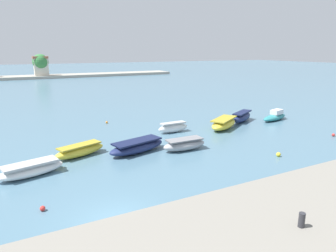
{
  "coord_description": "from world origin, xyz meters",
  "views": [
    {
      "loc": [
        -4.01,
        -13.51,
        8.68
      ],
      "look_at": [
        9.9,
        13.38,
        0.99
      ],
      "focal_mm": 32.02,
      "sensor_mm": 36.0,
      "label": 1
    }
  ],
  "objects_px": {
    "moored_boat_7": "(242,117)",
    "mooring_buoy_1": "(43,208)",
    "moored_boat_1": "(31,170)",
    "mooring_bollard": "(302,220)",
    "mooring_buoy_2": "(107,122)",
    "moored_boat_4": "(184,145)",
    "moored_boat_8": "(275,116)",
    "moored_boat_3": "(137,147)",
    "mooring_buoy_0": "(333,135)",
    "mooring_buoy_3": "(278,154)",
    "moored_boat_2": "(80,151)",
    "moored_boat_6": "(224,124)",
    "moored_boat_5": "(173,128)"
  },
  "relations": [
    {
      "from": "moored_boat_7",
      "to": "mooring_buoy_1",
      "type": "xyz_separation_m",
      "value": [
        -24.28,
        -11.66,
        -0.44
      ]
    },
    {
      "from": "moored_boat_1",
      "to": "moored_boat_7",
      "type": "relative_size",
      "value": 1.01
    },
    {
      "from": "mooring_bollard",
      "to": "mooring_buoy_2",
      "type": "relative_size",
      "value": 2.18
    },
    {
      "from": "moored_boat_4",
      "to": "moored_boat_8",
      "type": "distance_m",
      "value": 16.97
    },
    {
      "from": "moored_boat_3",
      "to": "moored_boat_8",
      "type": "height_order",
      "value": "moored_boat_8"
    },
    {
      "from": "moored_boat_1",
      "to": "mooring_buoy_0",
      "type": "distance_m",
      "value": 28.7
    },
    {
      "from": "moored_boat_1",
      "to": "mooring_buoy_3",
      "type": "distance_m",
      "value": 19.42
    },
    {
      "from": "moored_boat_4",
      "to": "moored_boat_1",
      "type": "bearing_deg",
      "value": -179.59
    },
    {
      "from": "moored_boat_7",
      "to": "mooring_buoy_3",
      "type": "bearing_deg",
      "value": -145.68
    },
    {
      "from": "mooring_buoy_1",
      "to": "moored_boat_2",
      "type": "bearing_deg",
      "value": 65.63
    },
    {
      "from": "moored_boat_6",
      "to": "mooring_buoy_0",
      "type": "relative_size",
      "value": 17.35
    },
    {
      "from": "moored_boat_4",
      "to": "mooring_buoy_1",
      "type": "xyz_separation_m",
      "value": [
        -12.32,
        -5.45,
        -0.35
      ]
    },
    {
      "from": "moored_boat_3",
      "to": "mooring_buoy_3",
      "type": "relative_size",
      "value": 15.23
    },
    {
      "from": "moored_boat_4",
      "to": "mooring_buoy_1",
      "type": "bearing_deg",
      "value": -155.29
    },
    {
      "from": "moored_boat_3",
      "to": "mooring_buoy_3",
      "type": "height_order",
      "value": "moored_boat_3"
    },
    {
      "from": "moored_boat_3",
      "to": "mooring_buoy_3",
      "type": "xyz_separation_m",
      "value": [
        10.11,
        -6.5,
        -0.33
      ]
    },
    {
      "from": "moored_boat_7",
      "to": "moored_boat_4",
      "type": "bearing_deg",
      "value": 178.94
    },
    {
      "from": "moored_boat_2",
      "to": "moored_boat_4",
      "type": "height_order",
      "value": "moored_boat_4"
    },
    {
      "from": "mooring_bollard",
      "to": "moored_boat_6",
      "type": "height_order",
      "value": "mooring_bollard"
    },
    {
      "from": "moored_boat_6",
      "to": "moored_boat_8",
      "type": "distance_m",
      "value": 8.44
    },
    {
      "from": "moored_boat_1",
      "to": "mooring_buoy_0",
      "type": "relative_size",
      "value": 15.44
    },
    {
      "from": "moored_boat_3",
      "to": "mooring_buoy_1",
      "type": "distance_m",
      "value": 10.79
    },
    {
      "from": "moored_boat_2",
      "to": "moored_boat_3",
      "type": "xyz_separation_m",
      "value": [
        4.66,
        -1.31,
        0.04
      ]
    },
    {
      "from": "moored_boat_1",
      "to": "moored_boat_7",
      "type": "bearing_deg",
      "value": 0.3
    },
    {
      "from": "moored_boat_2",
      "to": "mooring_buoy_2",
      "type": "height_order",
      "value": "moored_boat_2"
    },
    {
      "from": "moored_boat_4",
      "to": "mooring_buoy_1",
      "type": "height_order",
      "value": "moored_boat_4"
    },
    {
      "from": "moored_boat_1",
      "to": "mooring_buoy_1",
      "type": "xyz_separation_m",
      "value": [
        0.24,
        -5.54,
        -0.31
      ]
    },
    {
      "from": "mooring_bollard",
      "to": "mooring_buoy_2",
      "type": "bearing_deg",
      "value": 89.28
    },
    {
      "from": "moored_boat_1",
      "to": "mooring_buoy_3",
      "type": "relative_size",
      "value": 12.76
    },
    {
      "from": "moored_boat_6",
      "to": "moored_boat_5",
      "type": "bearing_deg",
      "value": 136.96
    },
    {
      "from": "moored_boat_8",
      "to": "mooring_buoy_0",
      "type": "bearing_deg",
      "value": -106.43
    },
    {
      "from": "moored_boat_5",
      "to": "mooring_buoy_3",
      "type": "distance_m",
      "value": 11.64
    },
    {
      "from": "moored_boat_2",
      "to": "moored_boat_5",
      "type": "xyz_separation_m",
      "value": [
        10.56,
        3.03,
        0.05
      ]
    },
    {
      "from": "moored_boat_4",
      "to": "mooring_buoy_2",
      "type": "height_order",
      "value": "moored_boat_4"
    },
    {
      "from": "moored_boat_7",
      "to": "moored_boat_5",
      "type": "bearing_deg",
      "value": 154.35
    },
    {
      "from": "moored_boat_8",
      "to": "moored_boat_4",
      "type": "bearing_deg",
      "value": -177.45
    },
    {
      "from": "moored_boat_6",
      "to": "mooring_buoy_0",
      "type": "height_order",
      "value": "moored_boat_6"
    },
    {
      "from": "moored_boat_7",
      "to": "mooring_buoy_1",
      "type": "distance_m",
      "value": 26.94
    },
    {
      "from": "mooring_buoy_0",
      "to": "mooring_buoy_3",
      "type": "relative_size",
      "value": 0.83
    },
    {
      "from": "moored_boat_3",
      "to": "mooring_buoy_0",
      "type": "bearing_deg",
      "value": -27.76
    },
    {
      "from": "moored_boat_8",
      "to": "mooring_buoy_2",
      "type": "bearing_deg",
      "value": 143.19
    },
    {
      "from": "moored_boat_5",
      "to": "moored_boat_7",
      "type": "bearing_deg",
      "value": 1.34
    },
    {
      "from": "moored_boat_4",
      "to": "moored_boat_5",
      "type": "xyz_separation_m",
      "value": [
        1.93,
        5.71,
        0.02
      ]
    },
    {
      "from": "moored_boat_2",
      "to": "mooring_buoy_2",
      "type": "bearing_deg",
      "value": 43.67
    },
    {
      "from": "mooring_buoy_1",
      "to": "mooring_buoy_3",
      "type": "height_order",
      "value": "mooring_buoy_3"
    },
    {
      "from": "moored_boat_3",
      "to": "moored_boat_1",
      "type": "bearing_deg",
      "value": 174.08
    },
    {
      "from": "mooring_bollard",
      "to": "moored_boat_5",
      "type": "height_order",
      "value": "mooring_bollard"
    },
    {
      "from": "mooring_buoy_0",
      "to": "moored_boat_2",
      "type": "bearing_deg",
      "value": 166.19
    },
    {
      "from": "mooring_bollard",
      "to": "mooring_buoy_1",
      "type": "bearing_deg",
      "value": 131.55
    },
    {
      "from": "moored_boat_5",
      "to": "moored_boat_6",
      "type": "bearing_deg",
      "value": -13.31
    }
  ]
}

